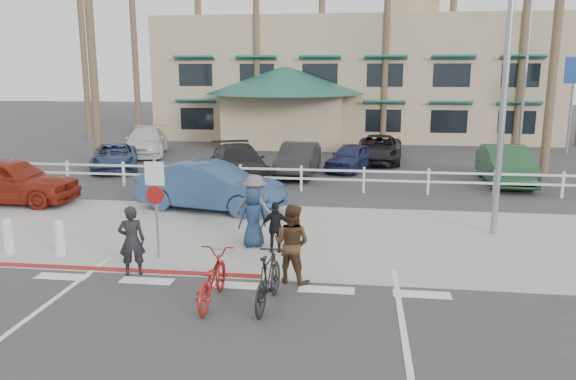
# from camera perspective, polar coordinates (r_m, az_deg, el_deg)

# --- Properties ---
(ground) EXTENTS (140.00, 140.00, 0.00)m
(ground) POSITION_cam_1_polar(r_m,az_deg,el_deg) (11.91, -6.10, -10.73)
(ground) COLOR #333335
(bike_path) EXTENTS (12.00, 16.00, 0.01)m
(bike_path) POSITION_cam_1_polar(r_m,az_deg,el_deg) (10.16, -8.81, -15.00)
(bike_path) COLOR #333335
(bike_path) RESTS_ON ground
(sidewalk_plaza) EXTENTS (22.00, 7.00, 0.01)m
(sidewalk_plaza) POSITION_cam_1_polar(r_m,az_deg,el_deg) (16.07, -2.36, -4.56)
(sidewalk_plaza) COLOR gray
(sidewalk_plaza) RESTS_ON ground
(cross_street) EXTENTS (40.00, 5.00, 0.01)m
(cross_street) POSITION_cam_1_polar(r_m,az_deg,el_deg) (19.89, -0.41, -1.29)
(cross_street) COLOR #333335
(cross_street) RESTS_ON ground
(parking_lot) EXTENTS (50.00, 16.00, 0.01)m
(parking_lot) POSITION_cam_1_polar(r_m,az_deg,el_deg) (29.15, 2.15, 3.00)
(parking_lot) COLOR #333335
(parking_lot) RESTS_ON ground
(curb_red) EXTENTS (7.00, 0.25, 0.02)m
(curb_red) POSITION_cam_1_polar(r_m,az_deg,el_deg) (13.92, -17.13, -7.75)
(curb_red) COLOR maroon
(curb_red) RESTS_ON ground
(rail_fence) EXTENTS (29.40, 0.16, 1.00)m
(rail_fence) POSITION_cam_1_polar(r_m,az_deg,el_deg) (21.67, 1.62, 1.16)
(rail_fence) COLOR silver
(rail_fence) RESTS_ON ground
(building) EXTENTS (28.00, 16.00, 11.30)m
(building) POSITION_cam_1_polar(r_m,az_deg,el_deg) (41.68, 6.74, 13.45)
(building) COLOR tan
(building) RESTS_ON ground
(sign_post) EXTENTS (0.50, 0.10, 2.90)m
(sign_post) POSITION_cam_1_polar(r_m,az_deg,el_deg) (14.14, -13.25, -1.14)
(sign_post) COLOR gray
(sign_post) RESTS_ON ground
(bollard_0) EXTENTS (0.26, 0.26, 0.95)m
(bollard_0) POSITION_cam_1_polar(r_m,az_deg,el_deg) (15.26, -22.18, -4.54)
(bollard_0) COLOR silver
(bollard_0) RESTS_ON ground
(bollard_1) EXTENTS (0.26, 0.26, 0.95)m
(bollard_1) POSITION_cam_1_polar(r_m,az_deg,el_deg) (15.99, -26.56, -4.19)
(bollard_1) COLOR silver
(bollard_1) RESTS_ON ground
(streetlight_0) EXTENTS (0.60, 2.00, 9.00)m
(streetlight_0) POSITION_cam_1_polar(r_m,az_deg,el_deg) (16.62, 21.25, 10.92)
(streetlight_0) COLOR gray
(streetlight_0) RESTS_ON ground
(streetlight_1) EXTENTS (0.60, 2.00, 9.50)m
(streetlight_1) POSITION_cam_1_polar(r_m,az_deg,el_deg) (35.90, 23.02, 11.38)
(streetlight_1) COLOR gray
(streetlight_1) RESTS_ON ground
(info_sign) EXTENTS (1.20, 0.16, 5.60)m
(info_sign) POSITION_cam_1_polar(r_m,az_deg,el_deg) (34.63, 26.84, 7.82)
(info_sign) COLOR navy
(info_sign) RESTS_ON ground
(palm_0) EXTENTS (4.00, 4.00, 15.00)m
(palm_0) POSITION_cam_1_polar(r_m,az_deg,el_deg) (41.23, -20.22, 15.40)
(palm_0) COLOR #1D3C17
(palm_0) RESTS_ON ground
(palm_1) EXTENTS (4.00, 4.00, 13.00)m
(palm_1) POSITION_cam_1_polar(r_m,az_deg,el_deg) (38.60, -15.36, 14.49)
(palm_1) COLOR #1D3C17
(palm_1) RESTS_ON ground
(palm_2) EXTENTS (4.00, 4.00, 16.00)m
(palm_2) POSITION_cam_1_polar(r_m,az_deg,el_deg) (38.33, -9.12, 17.03)
(palm_2) COLOR #1D3C17
(palm_2) RESTS_ON ground
(palm_3) EXTENTS (4.00, 4.00, 14.00)m
(palm_3) POSITION_cam_1_polar(r_m,az_deg,el_deg) (36.36, -3.23, 15.85)
(palm_3) COLOR #1D3C17
(palm_3) RESTS_ON ground
(palm_4) EXTENTS (4.00, 4.00, 15.00)m
(palm_4) POSITION_cam_1_polar(r_m,az_deg,el_deg) (36.87, 3.45, 16.57)
(palm_4) COLOR #1D3C17
(palm_4) RESTS_ON ground
(palm_5) EXTENTS (4.00, 4.00, 13.00)m
(palm_5) POSITION_cam_1_polar(r_m,az_deg,el_deg) (35.74, 9.95, 14.95)
(palm_5) COLOR #1D3C17
(palm_5) RESTS_ON ground
(palm_6) EXTENTS (4.00, 4.00, 17.00)m
(palm_6) POSITION_cam_1_polar(r_m,az_deg,el_deg) (37.26, 16.46, 17.62)
(palm_6) COLOR #1D3C17
(palm_6) RESTS_ON ground
(palm_7) EXTENTS (4.00, 4.00, 14.00)m
(palm_7) POSITION_cam_1_polar(r_m,az_deg,el_deg) (36.95, 22.90, 14.89)
(palm_7) COLOR #1D3C17
(palm_7) RESTS_ON ground
(palm_10) EXTENTS (4.00, 4.00, 12.00)m
(palm_10) POSITION_cam_1_polar(r_m,az_deg,el_deg) (28.64, -19.38, 14.22)
(palm_10) COLOR #1D3C17
(palm_10) RESTS_ON ground
(palm_11) EXTENTS (4.00, 4.00, 14.00)m
(palm_11) POSITION_cam_1_polar(r_m,az_deg,el_deg) (28.04, 25.79, 15.83)
(palm_11) COLOR #1D3C17
(palm_11) RESTS_ON ground
(bike_red) EXTENTS (0.69, 1.97, 1.03)m
(bike_red) POSITION_cam_1_polar(r_m,az_deg,el_deg) (11.48, -7.75, -8.90)
(bike_red) COLOR maroon
(bike_red) RESTS_ON ground
(rider_red) EXTENTS (0.69, 0.56, 1.63)m
(rider_red) POSITION_cam_1_polar(r_m,az_deg,el_deg) (13.27, -15.59, -4.98)
(rider_red) COLOR black
(rider_red) RESTS_ON ground
(bike_black) EXTENTS (0.70, 1.93, 1.14)m
(bike_black) POSITION_cam_1_polar(r_m,az_deg,el_deg) (11.20, -2.01, -9.05)
(bike_black) COLOR black
(bike_black) RESTS_ON ground
(rider_black) EXTENTS (1.03, 0.91, 1.77)m
(rider_black) POSITION_cam_1_polar(r_m,az_deg,el_deg) (12.36, 0.37, -5.45)
(rider_black) COLOR #432A19
(rider_black) RESTS_ON ground
(pedestrian_a) EXTENTS (1.32, 0.96, 1.84)m
(pedestrian_a) POSITION_cam_1_polar(r_m,az_deg,el_deg) (15.35, -3.41, -1.83)
(pedestrian_a) COLOR #5E5E5E
(pedestrian_a) RESTS_ON ground
(pedestrian_child) EXTENTS (0.83, 0.47, 1.34)m
(pedestrian_child) POSITION_cam_1_polar(r_m,az_deg,el_deg) (14.36, -1.24, -3.83)
(pedestrian_child) COLOR black
(pedestrian_child) RESTS_ON ground
(pedestrian_b) EXTENTS (0.92, 0.82, 1.58)m
(pedestrian_b) POSITION_cam_1_polar(r_m,az_deg,el_deg) (14.83, -3.57, -2.84)
(pedestrian_b) COLOR #192C4B
(pedestrian_b) RESTS_ON ground
(car_white_sedan) EXTENTS (5.15, 2.68, 1.62)m
(car_white_sedan) POSITION_cam_1_polar(r_m,az_deg,el_deg) (18.91, -7.90, 0.39)
(car_white_sedan) COLOR navy
(car_white_sedan) RESTS_ON ground
(car_red_compact) EXTENTS (4.79, 1.96, 1.63)m
(car_red_compact) POSITION_cam_1_polar(r_m,az_deg,el_deg) (21.96, -26.45, 0.87)
(car_red_compact) COLOR maroon
(car_red_compact) RESTS_ON ground
(lot_car_0) EXTENTS (3.56, 4.84, 1.22)m
(lot_car_0) POSITION_cam_1_polar(r_m,az_deg,el_deg) (27.59, -17.21, 3.22)
(lot_car_0) COLOR navy
(lot_car_0) RESTS_ON ground
(lot_car_1) EXTENTS (3.79, 5.40, 1.45)m
(lot_car_1) POSITION_cam_1_polar(r_m,az_deg,el_deg) (24.17, -5.00, 2.81)
(lot_car_1) COLOR black
(lot_car_1) RESTS_ON ground
(lot_car_2) EXTENTS (2.60, 3.94, 1.25)m
(lot_car_2) POSITION_cam_1_polar(r_m,az_deg,el_deg) (26.34, 6.40, 3.32)
(lot_car_2) COLOR #1D214B
(lot_car_2) RESTS_ON ground
(lot_car_3) EXTENTS (1.74, 4.75, 1.55)m
(lot_car_3) POSITION_cam_1_polar(r_m,az_deg,el_deg) (24.78, 21.22, 2.37)
(lot_car_3) COLOR #1F4929
(lot_car_3) RESTS_ON ground
(lot_car_4) EXTENTS (3.33, 5.48, 1.48)m
(lot_car_4) POSITION_cam_1_polar(r_m,az_deg,el_deg) (31.96, -14.21, 4.78)
(lot_car_4) COLOR silver
(lot_car_4) RESTS_ON ground
(lot_car_5) EXTENTS (2.62, 5.03, 1.35)m
(lot_car_5) POSITION_cam_1_polar(r_m,az_deg,el_deg) (28.98, 9.18, 4.14)
(lot_car_5) COLOR black
(lot_car_5) RESTS_ON ground
(lot_car_6) EXTENTS (1.73, 4.41, 1.43)m
(lot_car_6) POSITION_cam_1_polar(r_m,az_deg,el_deg) (24.98, 1.05, 3.13)
(lot_car_6) COLOR black
(lot_car_6) RESTS_ON ground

